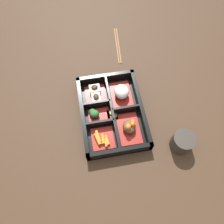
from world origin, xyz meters
The scene contains 11 objects.
ground_plane centered at (0.00, 0.00, 0.00)m, with size 3.00×3.00×0.00m, color #382619.
bento_base centered at (0.00, 0.00, 0.01)m, with size 0.32×0.23×0.01m.
bento_rim centered at (0.00, 0.00, 0.02)m, with size 0.32×0.23×0.05m.
bowl_rice centered at (-0.07, 0.05, 0.03)m, with size 0.12×0.08×0.05m.
bowl_stew centered at (0.07, 0.05, 0.03)m, with size 0.12×0.08×0.05m.
bowl_tofu centered at (-0.09, -0.05, 0.02)m, with size 0.09×0.08×0.03m.
bowl_greens centered at (0.00, -0.06, 0.03)m, with size 0.06×0.08×0.04m.
bowl_carrots centered at (0.09, -0.05, 0.02)m, with size 0.08×0.08×0.02m.
bowl_pickles centered at (0.01, 0.00, 0.01)m, with size 0.04×0.04×0.01m.
tea_cup centered at (0.16, 0.22, 0.04)m, with size 0.08×0.08×0.07m.
chopsticks centered at (-0.34, 0.09, 0.00)m, with size 0.21×0.03×0.01m.
Camera 1 is at (0.35, -0.06, 0.75)m, focal length 35.00 mm.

